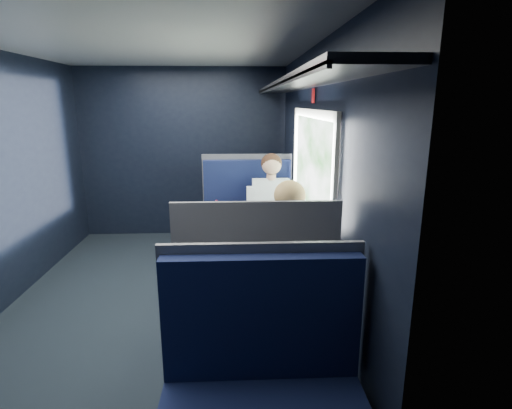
{
  "coord_description": "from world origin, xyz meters",
  "views": [
    {
      "loc": [
        0.74,
        -3.45,
        1.83
      ],
      "look_at": [
        0.9,
        0.0,
        0.95
      ],
      "focal_mm": 28.0,
      "sensor_mm": 36.0,
      "label": 1
    }
  ],
  "objects_px": {
    "woman": "(288,257)",
    "bottle_small": "(287,209)",
    "cup": "(298,212)",
    "seat_row_front": "(246,210)",
    "seat_row_back": "(263,401)",
    "man": "(271,209)",
    "laptop": "(299,215)",
    "seat_bay_near": "(246,230)",
    "table": "(270,235)",
    "seat_bay_far": "(255,307)"
  },
  "relations": [
    {
      "from": "woman",
      "to": "bottle_small",
      "type": "bearing_deg",
      "value": 83.26
    },
    {
      "from": "woman",
      "to": "cup",
      "type": "xyz_separation_m",
      "value": [
        0.23,
        1.02,
        0.06
      ]
    },
    {
      "from": "seat_row_front",
      "to": "seat_row_back",
      "type": "bearing_deg",
      "value": -90.0
    },
    {
      "from": "man",
      "to": "cup",
      "type": "xyz_separation_m",
      "value": [
        0.23,
        -0.39,
        0.07
      ]
    },
    {
      "from": "bottle_small",
      "to": "laptop",
      "type": "bearing_deg",
      "value": -31.78
    },
    {
      "from": "seat_row_back",
      "to": "cup",
      "type": "relative_size",
      "value": 11.56
    },
    {
      "from": "seat_row_front",
      "to": "cup",
      "type": "distance_m",
      "value": 1.61
    },
    {
      "from": "seat_row_front",
      "to": "cup",
      "type": "relative_size",
      "value": 11.56
    },
    {
      "from": "seat_bay_near",
      "to": "cup",
      "type": "relative_size",
      "value": 12.55
    },
    {
      "from": "seat_row_back",
      "to": "cup",
      "type": "height_order",
      "value": "seat_row_back"
    },
    {
      "from": "table",
      "to": "woman",
      "type": "xyz_separation_m",
      "value": [
        0.07,
        -0.71,
        0.06
      ]
    },
    {
      "from": "seat_row_front",
      "to": "seat_bay_near",
      "type": "bearing_deg",
      "value": -91.3
    },
    {
      "from": "table",
      "to": "seat_row_back",
      "type": "height_order",
      "value": "seat_row_back"
    },
    {
      "from": "table",
      "to": "seat_bay_near",
      "type": "distance_m",
      "value": 0.92
    },
    {
      "from": "table",
      "to": "seat_bay_near",
      "type": "height_order",
      "value": "seat_bay_near"
    },
    {
      "from": "seat_bay_near",
      "to": "laptop",
      "type": "height_order",
      "value": "seat_bay_near"
    },
    {
      "from": "table",
      "to": "woman",
      "type": "height_order",
      "value": "woman"
    },
    {
      "from": "man",
      "to": "bottle_small",
      "type": "height_order",
      "value": "man"
    },
    {
      "from": "woman",
      "to": "seat_bay_far",
      "type": "bearing_deg",
      "value": -146.18
    },
    {
      "from": "seat_row_front",
      "to": "seat_bay_far",
      "type": "bearing_deg",
      "value": -90.0
    },
    {
      "from": "seat_row_front",
      "to": "bottle_small",
      "type": "distance_m",
      "value": 1.68
    },
    {
      "from": "woman",
      "to": "bottle_small",
      "type": "relative_size",
      "value": 5.44
    },
    {
      "from": "seat_bay_near",
      "to": "bottle_small",
      "type": "bearing_deg",
      "value": -59.95
    },
    {
      "from": "seat_bay_far",
      "to": "woman",
      "type": "relative_size",
      "value": 0.95
    },
    {
      "from": "seat_bay_far",
      "to": "bottle_small",
      "type": "relative_size",
      "value": 5.19
    },
    {
      "from": "laptop",
      "to": "bottle_small",
      "type": "xyz_separation_m",
      "value": [
        -0.11,
        0.07,
        0.04
      ]
    },
    {
      "from": "seat_row_back",
      "to": "woman",
      "type": "distance_m",
      "value": 1.16
    },
    {
      "from": "seat_bay_near",
      "to": "laptop",
      "type": "distance_m",
      "value": 0.95
    },
    {
      "from": "laptop",
      "to": "bottle_small",
      "type": "distance_m",
      "value": 0.13
    },
    {
      "from": "seat_bay_far",
      "to": "cup",
      "type": "relative_size",
      "value": 12.55
    },
    {
      "from": "table",
      "to": "cup",
      "type": "height_order",
      "value": "cup"
    },
    {
      "from": "bottle_small",
      "to": "seat_bay_far",
      "type": "bearing_deg",
      "value": -108.25
    },
    {
      "from": "cup",
      "to": "woman",
      "type": "bearing_deg",
      "value": -102.73
    },
    {
      "from": "cup",
      "to": "bottle_small",
      "type": "bearing_deg",
      "value": -141.15
    },
    {
      "from": "seat_row_front",
      "to": "woman",
      "type": "bearing_deg",
      "value": -84.3
    },
    {
      "from": "laptop",
      "to": "bottle_small",
      "type": "bearing_deg",
      "value": 148.22
    },
    {
      "from": "seat_row_front",
      "to": "bottle_small",
      "type": "xyz_separation_m",
      "value": [
        0.36,
        -1.58,
        0.44
      ]
    },
    {
      "from": "seat_row_front",
      "to": "seat_row_back",
      "type": "xyz_separation_m",
      "value": [
        0.0,
        -3.59,
        0.0
      ]
    },
    {
      "from": "seat_row_back",
      "to": "bottle_small",
      "type": "height_order",
      "value": "seat_row_back"
    },
    {
      "from": "seat_bay_far",
      "to": "laptop",
      "type": "bearing_deg",
      "value": 65.47
    },
    {
      "from": "seat_bay_far",
      "to": "cup",
      "type": "distance_m",
      "value": 1.33
    },
    {
      "from": "woman",
      "to": "seat_bay_near",
      "type": "bearing_deg",
      "value": 99.75
    },
    {
      "from": "table",
      "to": "man",
      "type": "height_order",
      "value": "man"
    },
    {
      "from": "table",
      "to": "bottle_small",
      "type": "height_order",
      "value": "bottle_small"
    },
    {
      "from": "seat_bay_near",
      "to": "man",
      "type": "xyz_separation_m",
      "value": [
        0.27,
        -0.17,
        0.29
      ]
    },
    {
      "from": "man",
      "to": "woman",
      "type": "bearing_deg",
      "value": -90.0
    },
    {
      "from": "seat_bay_near",
      "to": "woman",
      "type": "distance_m",
      "value": 1.63
    },
    {
      "from": "laptop",
      "to": "bottle_small",
      "type": "relative_size",
      "value": 1.35
    },
    {
      "from": "woman",
      "to": "laptop",
      "type": "relative_size",
      "value": 4.02
    },
    {
      "from": "man",
      "to": "table",
      "type": "bearing_deg",
      "value": -95.52
    }
  ]
}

